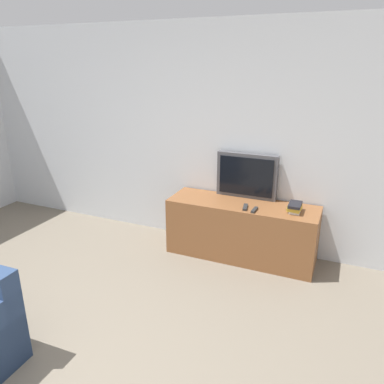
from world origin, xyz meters
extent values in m
cube|color=silver|center=(0.00, 3.03, 1.30)|extent=(9.00, 0.06, 2.60)
cube|color=brown|center=(0.85, 2.72, 0.33)|extent=(1.67, 0.53, 0.66)
cube|color=#4C4C51|center=(0.82, 2.94, 0.91)|extent=(0.70, 0.08, 0.52)
cube|color=black|center=(0.82, 2.89, 0.91)|extent=(0.62, 0.01, 0.44)
cube|color=silver|center=(1.43, 2.68, 0.67)|extent=(0.11, 0.16, 0.02)
cube|color=gold|center=(1.42, 2.68, 0.69)|extent=(0.14, 0.17, 0.03)
cube|color=gold|center=(1.42, 2.68, 0.71)|extent=(0.14, 0.16, 0.02)
cube|color=black|center=(1.42, 2.69, 0.74)|extent=(0.13, 0.22, 0.03)
cube|color=#2D2D2D|center=(0.92, 2.59, 0.67)|extent=(0.07, 0.17, 0.02)
cube|color=#2D2D2D|center=(1.03, 2.55, 0.67)|extent=(0.04, 0.16, 0.02)
camera|label=1|loc=(1.88, -1.08, 2.16)|focal=35.00mm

